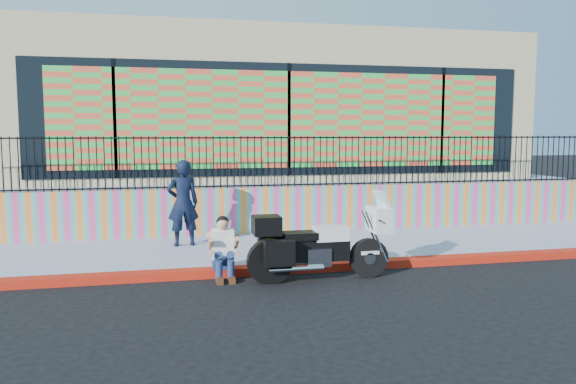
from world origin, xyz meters
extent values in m
plane|color=black|center=(0.00, 0.00, 0.00)|extent=(90.00, 90.00, 0.00)
cube|color=#A21A0B|center=(0.00, 0.00, 0.07)|extent=(16.00, 0.30, 0.15)
cube|color=#8A90A6|center=(0.00, 1.65, 0.07)|extent=(16.00, 3.00, 0.15)
cube|color=#ED3E81|center=(0.00, 3.25, 0.70)|extent=(16.00, 0.20, 1.10)
cube|color=#8A90A6|center=(0.00, 8.35, 0.62)|extent=(16.00, 10.00, 1.25)
cube|color=tan|center=(0.00, 8.15, 3.25)|extent=(14.00, 8.00, 4.00)
cube|color=black|center=(0.00, 4.13, 2.85)|extent=(12.60, 0.04, 2.80)
cube|color=#EC5434|center=(0.00, 4.10, 2.85)|extent=(11.48, 0.02, 2.40)
cylinder|color=black|center=(0.38, -0.61, 0.34)|extent=(0.69, 0.15, 0.69)
cylinder|color=black|center=(-1.39, -0.61, 0.34)|extent=(0.69, 0.15, 0.69)
cube|color=black|center=(-0.51, -0.61, 0.52)|extent=(0.99, 0.29, 0.35)
cube|color=silver|center=(-0.56, -0.61, 0.42)|extent=(0.42, 0.35, 0.31)
cube|color=white|center=(-0.32, -0.61, 0.81)|extent=(0.57, 0.33, 0.25)
cube|color=black|center=(-0.87, -0.61, 0.79)|extent=(0.57, 0.35, 0.12)
cube|color=white|center=(0.56, -0.61, 1.02)|extent=(0.31, 0.54, 0.44)
cube|color=silver|center=(0.60, -0.61, 1.35)|extent=(0.19, 0.48, 0.35)
cube|color=black|center=(-1.45, -0.61, 0.99)|extent=(0.46, 0.44, 0.31)
cube|color=black|center=(-1.29, -0.92, 0.57)|extent=(0.50, 0.19, 0.42)
cube|color=black|center=(-1.29, -0.30, 0.57)|extent=(0.50, 0.19, 0.42)
cube|color=white|center=(0.38, -0.61, 0.45)|extent=(0.33, 0.17, 0.06)
imported|color=black|center=(-2.72, 2.16, 1.06)|extent=(0.71, 0.51, 1.81)
cube|color=navy|center=(-2.13, -0.02, 0.24)|extent=(0.36, 0.28, 0.18)
cube|color=white|center=(-2.13, -0.06, 0.59)|extent=(0.38, 0.27, 0.54)
sphere|color=tan|center=(-2.13, -0.10, 0.95)|extent=(0.21, 0.21, 0.21)
cube|color=#472814|center=(-2.23, -0.46, 0.05)|extent=(0.11, 0.26, 0.10)
cube|color=#472814|center=(-2.03, -0.46, 0.05)|extent=(0.11, 0.26, 0.10)
camera|label=1|loc=(-3.11, -9.73, 2.54)|focal=35.00mm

